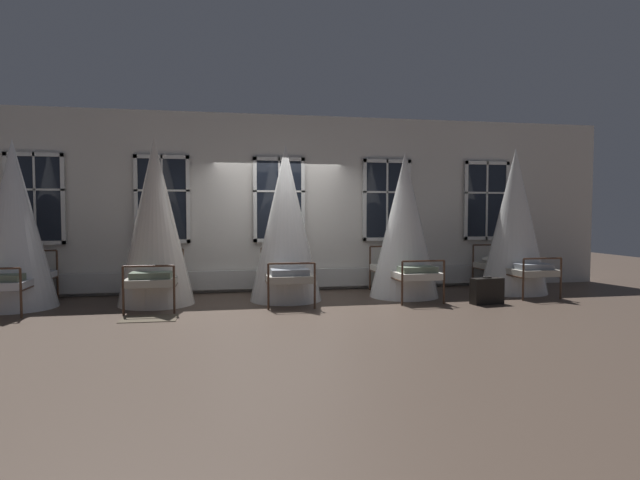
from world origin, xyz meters
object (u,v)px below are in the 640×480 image
at_px(cot_first, 14,226).
at_px(cot_fifth, 514,223).
at_px(cot_third, 286,225).
at_px(cot_fourth, 404,227).
at_px(suitcase_dark, 487,291).
at_px(cot_second, 155,224).

bearing_deg(cot_first, cot_fifth, -89.56).
bearing_deg(cot_third, cot_fourth, -88.67).
bearing_deg(suitcase_dark, cot_fourth, 128.70).
xyz_separation_m(cot_first, cot_fourth, (6.59, -0.09, -0.05)).
distance_m(cot_fourth, suitcase_dark, 1.85).
xyz_separation_m(cot_first, suitcase_dark, (7.68, -1.14, -1.10)).
bearing_deg(cot_second, suitcase_dark, -99.74).
distance_m(cot_third, cot_fifth, 4.44).
bearing_deg(cot_first, cot_third, -90.30).
bearing_deg(cot_third, cot_first, 90.62).
relative_size(cot_third, cot_fourth, 1.04).
xyz_separation_m(cot_second, cot_fifth, (6.64, 0.03, -0.01)).
height_order(cot_third, cot_fourth, cot_third).
bearing_deg(cot_fifth, cot_fourth, 90.28).
distance_m(cot_first, suitcase_dark, 7.84).
bearing_deg(cot_fourth, cot_second, 89.18).
bearing_deg(suitcase_dark, cot_first, 164.08).
distance_m(cot_fifth, suitcase_dark, 1.95).
relative_size(cot_first, cot_fifth, 0.98).
height_order(cot_second, cot_fourth, cot_second).
bearing_deg(cot_first, cot_fourth, -90.06).
xyz_separation_m(cot_fifth, suitcase_dark, (-1.15, -1.10, -1.12)).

